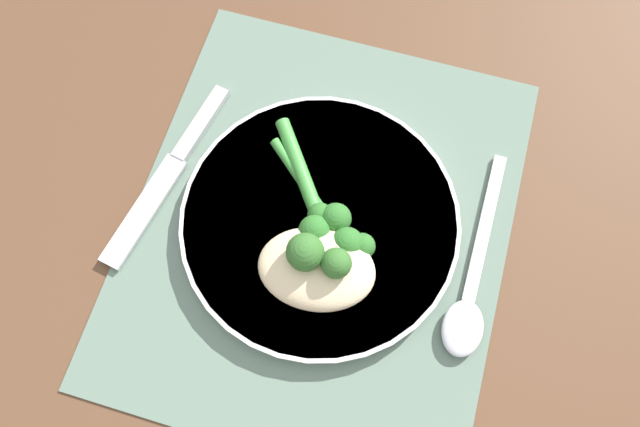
{
  "coord_description": "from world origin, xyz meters",
  "views": [
    {
      "loc": [
        -0.17,
        -0.05,
        0.52
      ],
      "look_at": [
        0.0,
        0.0,
        0.03
      ],
      "focal_mm": 35.0,
      "sensor_mm": 36.0,
      "label": 1
    }
  ],
  "objects_px": {
    "plate": "(320,222)",
    "spoon": "(469,301)",
    "chicken_fillet": "(317,269)",
    "knife": "(170,170)",
    "broccoli_stalk_left": "(316,211)",
    "broccoli_stalk_front": "(342,237)"
  },
  "relations": [
    {
      "from": "plate",
      "to": "spoon",
      "type": "bearing_deg",
      "value": -102.84
    },
    {
      "from": "chicken_fillet",
      "to": "knife",
      "type": "relative_size",
      "value": 0.54
    },
    {
      "from": "knife",
      "to": "broccoli_stalk_left",
      "type": "bearing_deg",
      "value": -172.69
    },
    {
      "from": "chicken_fillet",
      "to": "broccoli_stalk_left",
      "type": "height_order",
      "value": "same"
    },
    {
      "from": "plate",
      "to": "knife",
      "type": "bearing_deg",
      "value": 85.41
    },
    {
      "from": "broccoli_stalk_left",
      "to": "broccoli_stalk_front",
      "type": "bearing_deg",
      "value": 114.03
    },
    {
      "from": "chicken_fillet",
      "to": "spoon",
      "type": "bearing_deg",
      "value": -83.44
    },
    {
      "from": "chicken_fillet",
      "to": "spoon",
      "type": "relative_size",
      "value": 0.55
    },
    {
      "from": "chicken_fillet",
      "to": "broccoli_stalk_front",
      "type": "xyz_separation_m",
      "value": [
        0.03,
        -0.01,
        -0.0
      ]
    },
    {
      "from": "broccoli_stalk_left",
      "to": "knife",
      "type": "bearing_deg",
      "value": -39.63
    },
    {
      "from": "plate",
      "to": "chicken_fillet",
      "type": "xyz_separation_m",
      "value": [
        -0.05,
        -0.01,
        0.02
      ]
    },
    {
      "from": "spoon",
      "to": "knife",
      "type": "bearing_deg",
      "value": -7.88
    },
    {
      "from": "chicken_fillet",
      "to": "knife",
      "type": "bearing_deg",
      "value": 69.58
    },
    {
      "from": "plate",
      "to": "broccoli_stalk_left",
      "type": "relative_size",
      "value": 2.17
    },
    {
      "from": "broccoli_stalk_left",
      "to": "spoon",
      "type": "relative_size",
      "value": 0.59
    },
    {
      "from": "broccoli_stalk_left",
      "to": "spoon",
      "type": "distance_m",
      "value": 0.15
    },
    {
      "from": "broccoli_stalk_front",
      "to": "spoon",
      "type": "distance_m",
      "value": 0.12
    },
    {
      "from": "broccoli_stalk_front",
      "to": "spoon",
      "type": "relative_size",
      "value": 0.61
    },
    {
      "from": "broccoli_stalk_left",
      "to": "knife",
      "type": "xyz_separation_m",
      "value": [
        0.01,
        0.14,
        -0.02
      ]
    },
    {
      "from": "broccoli_stalk_front",
      "to": "spoon",
      "type": "height_order",
      "value": "broccoli_stalk_front"
    },
    {
      "from": "broccoli_stalk_front",
      "to": "chicken_fillet",
      "type": "bearing_deg",
      "value": 21.14
    },
    {
      "from": "knife",
      "to": "plate",
      "type": "bearing_deg",
      "value": -173.54
    }
  ]
}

